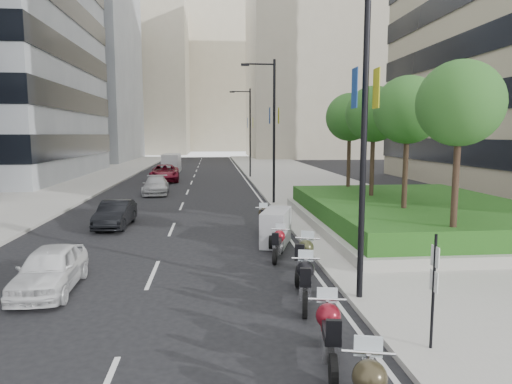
{
  "coord_description": "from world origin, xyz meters",
  "views": [
    {
      "loc": [
        0.44,
        -10.38,
        4.45
      ],
      "look_at": [
        2.29,
        8.84,
        2.0
      ],
      "focal_mm": 32.0,
      "sensor_mm": 36.0,
      "label": 1
    }
  ],
  "objects": [
    {
      "name": "motorcycle_5",
      "position": [
        2.98,
        7.58,
        0.71
      ],
      "size": [
        1.59,
        2.5,
        1.41
      ],
      "rotation": [
        0.0,
        0.0,
        1.27
      ],
      "color": "black",
      "rests_on": "ground"
    },
    {
      "name": "motorcycle_3",
      "position": [
        3.24,
        3.16,
        0.63
      ],
      "size": [
        1.07,
        2.23,
        1.17
      ],
      "rotation": [
        0.0,
        0.0,
        1.2
      ],
      "color": "black",
      "rests_on": "ground"
    },
    {
      "name": "tree_1",
      "position": [
        8.5,
        8.0,
        5.42
      ],
      "size": [
        2.8,
        2.8,
        6.3
      ],
      "color": "#332319",
      "rests_on": "planter"
    },
    {
      "name": "car_a",
      "position": [
        -4.2,
        2.72,
        0.64
      ],
      "size": [
        1.65,
        3.8,
        1.28
      ],
      "primitive_type": "imported",
      "rotation": [
        0.0,
        0.0,
        0.04
      ],
      "color": "white",
      "rests_on": "ground"
    },
    {
      "name": "lamp_post_2",
      "position": [
        4.14,
        36.0,
        5.07
      ],
      "size": [
        2.34,
        0.45,
        9.0
      ],
      "color": "black",
      "rests_on": "ground"
    },
    {
      "name": "tree_2",
      "position": [
        8.5,
        12.0,
        5.42
      ],
      "size": [
        2.8,
        2.8,
        6.3
      ],
      "color": "#332319",
      "rests_on": "planter"
    },
    {
      "name": "sidewalk_right",
      "position": [
        9.0,
        30.0,
        0.07
      ],
      "size": [
        10.0,
        100.0,
        0.15
      ],
      "primitive_type": "cube",
      "color": "#9E9B93",
      "rests_on": "ground"
    },
    {
      "name": "planter",
      "position": [
        10.0,
        10.0,
        0.35
      ],
      "size": [
        10.0,
        14.0,
        0.4
      ],
      "primitive_type": "cube",
      "color": "#A09F95",
      "rests_on": "sidewalk_right"
    },
    {
      "name": "motorcycle_2",
      "position": [
        2.82,
        0.94,
        0.61
      ],
      "size": [
        0.79,
        2.25,
        1.13
      ],
      "rotation": [
        0.0,
        0.0,
        1.36
      ],
      "color": "black",
      "rests_on": "ground"
    },
    {
      "name": "parking_sign",
      "position": [
        4.8,
        -2.0,
        1.46
      ],
      "size": [
        0.06,
        0.32,
        2.5
      ],
      "color": "black",
      "rests_on": "ground"
    },
    {
      "name": "ground",
      "position": [
        0.0,
        0.0,
        0.0
      ],
      "size": [
        160.0,
        160.0,
        0.0
      ],
      "primitive_type": "plane",
      "color": "black",
      "rests_on": "ground"
    },
    {
      "name": "car_c",
      "position": [
        -3.79,
        24.05,
        0.66
      ],
      "size": [
        2.09,
        4.61,
        1.31
      ],
      "primitive_type": "imported",
      "rotation": [
        0.0,
        0.0,
        0.06
      ],
      "color": "#B0B0B2",
      "rests_on": "ground"
    },
    {
      "name": "tree_3",
      "position": [
        8.5,
        16.0,
        5.42
      ],
      "size": [
        2.8,
        2.8,
        6.3
      ],
      "color": "#332319",
      "rests_on": "planter"
    },
    {
      "name": "building_cream_centre",
      "position": [
        2.0,
        120.0,
        19.0
      ],
      "size": [
        30.0,
        24.0,
        38.0
      ],
      "primitive_type": "cube",
      "color": "#B7AD93",
      "rests_on": "ground"
    },
    {
      "name": "tree_0",
      "position": [
        8.5,
        4.0,
        5.42
      ],
      "size": [
        2.8,
        2.8,
        6.3
      ],
      "color": "#332319",
      "rests_on": "planter"
    },
    {
      "name": "motorcycle_6",
      "position": [
        2.73,
        9.87,
        0.59
      ],
      "size": [
        0.73,
        2.2,
        1.1
      ],
      "rotation": [
        0.0,
        0.0,
        1.47
      ],
      "color": "black",
      "rests_on": "ground"
    },
    {
      "name": "motorcycle_1",
      "position": [
        2.64,
        -2.2,
        0.61
      ],
      "size": [
        0.77,
        2.3,
        1.15
      ],
      "rotation": [
        0.0,
        0.0,
        1.4
      ],
      "color": "black",
      "rests_on": "ground"
    },
    {
      "name": "building_cream_left",
      "position": [
        -18.0,
        100.0,
        17.0
      ],
      "size": [
        26.0,
        24.0,
        34.0
      ],
      "primitive_type": "cube",
      "color": "#B7AD93",
      "rests_on": "ground"
    },
    {
      "name": "sidewalk_left",
      "position": [
        -12.0,
        30.0,
        0.07
      ],
      "size": [
        8.0,
        100.0,
        0.15
      ],
      "primitive_type": "cube",
      "color": "#9E9B93",
      "rests_on": "ground"
    },
    {
      "name": "car_d",
      "position": [
        -4.07,
        33.44,
        0.79
      ],
      "size": [
        2.96,
        5.84,
        1.58
      ],
      "primitive_type": "imported",
      "rotation": [
        0.0,
        0.0,
        0.06
      ],
      "color": "maroon",
      "rests_on": "ground"
    },
    {
      "name": "lane_edge",
      "position": [
        3.7,
        30.0,
        0.01
      ],
      "size": [
        0.12,
        100.0,
        0.01
      ],
      "primitive_type": "cube",
      "color": "silver",
      "rests_on": "ground"
    },
    {
      "name": "delivery_van",
      "position": [
        -4.39,
        44.31,
        0.99
      ],
      "size": [
        1.94,
        5.08,
        2.13
      ],
      "rotation": [
        0.0,
        0.0,
        -0.0
      ],
      "color": "#BCBCBE",
      "rests_on": "ground"
    },
    {
      "name": "lamp_post_1",
      "position": [
        4.14,
        18.0,
        5.07
      ],
      "size": [
        2.34,
        0.45,
        9.0
      ],
      "color": "black",
      "rests_on": "ground"
    },
    {
      "name": "building_cream_right",
      "position": [
        22.0,
        80.0,
        18.0
      ],
      "size": [
        28.0,
        24.0,
        36.0
      ],
      "primitive_type": "cube",
      "color": "#B7AD93",
      "rests_on": "ground"
    },
    {
      "name": "motorcycle_4",
      "position": [
        2.77,
        5.46,
        0.54
      ],
      "size": [
        0.82,
        1.96,
        1.0
      ],
      "rotation": [
        0.0,
        0.0,
        1.27
      ],
      "color": "black",
      "rests_on": "ground"
    },
    {
      "name": "lamp_post_0",
      "position": [
        4.14,
        1.0,
        5.07
      ],
      "size": [
        2.34,
        0.45,
        9.0
      ],
      "color": "black",
      "rests_on": "ground"
    },
    {
      "name": "hedge",
      "position": [
        10.0,
        10.0,
        0.95
      ],
      "size": [
        9.4,
        13.4,
        0.8
      ],
      "primitive_type": "cube",
      "color": "#123D11",
      "rests_on": "planter"
    },
    {
      "name": "lane_centre",
      "position": [
        -1.5,
        30.0,
        0.01
      ],
      "size": [
        0.12,
        100.0,
        0.01
      ],
      "primitive_type": "cube",
      "color": "silver",
      "rests_on": "ground"
    },
    {
      "name": "building_grey_far",
      "position": [
        -24.0,
        70.0,
        15.0
      ],
      "size": [
        22.0,
        26.0,
        30.0
      ],
      "primitive_type": "cube",
      "color": "gray",
      "rests_on": "ground"
    },
    {
      "name": "car_b",
      "position": [
        -4.24,
        11.79,
        0.63
      ],
      "size": [
        1.47,
        3.89,
        1.27
      ],
      "primitive_type": "imported",
      "rotation": [
        0.0,
        0.0,
        -0.03
      ],
      "color": "black",
      "rests_on": "ground"
    }
  ]
}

